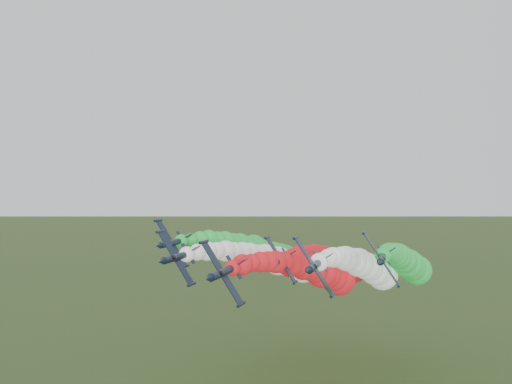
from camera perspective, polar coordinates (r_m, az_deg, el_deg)
jet_lead at (r=130.48m, az=7.28°, el=-9.12°), size 15.38×86.46×22.89m
jet_inner_left at (r=139.21m, az=2.50°, el=-7.99°), size 14.57×85.64×22.08m
jet_inner_right at (r=137.36m, az=12.70°, el=-8.46°), size 15.10×86.17×22.61m
jet_outer_left at (r=152.27m, az=1.46°, el=-6.97°), size 14.82×85.89×22.33m
jet_outer_right at (r=148.39m, az=16.93°, el=-7.82°), size 15.22×86.30×22.73m
jet_trail at (r=157.06m, az=9.37°, el=-8.03°), size 14.86×85.94×22.37m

